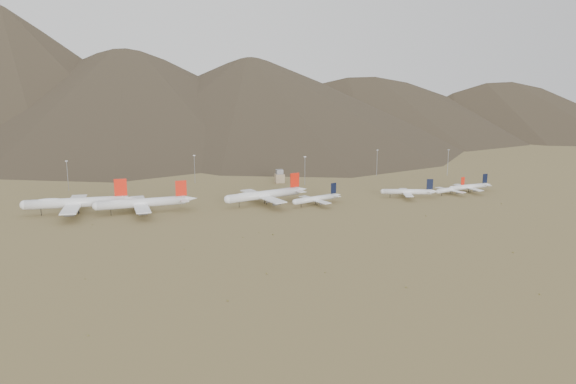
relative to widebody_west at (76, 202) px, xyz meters
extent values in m
plane|color=#97814E|center=(135.65, -39.62, -8.23)|extent=(3000.00, 3000.00, 0.00)
cylinder|color=white|center=(-0.34, 0.01, -0.09)|extent=(67.01, 8.12, 6.91)
sphere|color=white|center=(-33.78, 0.61, -0.09)|extent=(6.77, 6.77, 6.77)
cone|color=white|center=(37.11, -0.67, 0.43)|extent=(12.15, 6.44, 6.22)
cube|color=white|center=(-1.68, 0.03, -1.12)|extent=(11.81, 61.50, 0.86)
cube|color=white|center=(31.76, -0.58, 0.60)|extent=(6.44, 23.41, 0.41)
cube|color=red|center=(30.42, -0.55, 9.50)|extent=(8.71, 0.78, 12.26)
cylinder|color=black|center=(-23.75, 0.43, -5.88)|extent=(0.45, 0.45, 4.68)
cylinder|color=black|center=(1.03, 1.71, -5.88)|extent=(0.56, 0.56, 4.68)
cylinder|color=black|center=(0.96, -1.75, -5.88)|extent=(0.56, 0.56, 4.68)
ellipsoid|color=white|center=(-17.73, 0.32, 1.81)|extent=(21.50, 5.57, 4.15)
cylinder|color=slate|center=(-1.46, 12.29, -2.84)|extent=(6.74, 3.23, 3.11)
cylinder|color=slate|center=(-1.90, -12.23, -2.84)|extent=(6.74, 3.23, 3.11)
cylinder|color=slate|center=(-1.26, 23.33, -2.84)|extent=(6.74, 3.23, 3.11)
cylinder|color=slate|center=(-2.10, -23.27, -2.84)|extent=(6.74, 3.23, 3.11)
cylinder|color=white|center=(44.66, -8.55, -0.83)|extent=(61.13, 12.18, 6.28)
sphere|color=white|center=(14.41, -11.51, -0.83)|extent=(6.16, 6.16, 6.16)
cone|color=white|center=(78.55, -5.23, -0.36)|extent=(11.44, 6.69, 5.65)
cube|color=white|center=(43.45, -8.67, -1.77)|extent=(15.12, 56.42, 0.79)
cube|color=white|center=(73.71, -5.70, -0.20)|extent=(7.51, 21.61, 0.38)
cube|color=red|center=(72.50, -5.82, 7.89)|extent=(7.92, 1.33, 11.15)
cylinder|color=black|center=(23.48, -10.62, -6.10)|extent=(0.41, 0.41, 4.26)
cylinder|color=black|center=(45.72, -6.87, -6.10)|extent=(0.51, 0.51, 4.26)
cylinder|color=black|center=(46.03, -9.99, -6.10)|extent=(0.51, 0.51, 4.26)
ellipsoid|color=white|center=(28.93, -10.09, 0.90)|extent=(19.82, 6.59, 3.77)
cylinder|color=slate|center=(42.37, 2.43, -3.33)|extent=(6.33, 3.41, 2.83)
cylinder|color=slate|center=(44.54, -19.76, -3.33)|extent=(6.33, 3.41, 2.83)
cylinder|color=slate|center=(41.39, 12.41, -3.33)|extent=(6.33, 3.41, 2.83)
cylinder|color=slate|center=(45.52, -29.75, -3.33)|extent=(6.33, 3.41, 2.83)
cylinder|color=white|center=(134.24, -2.37, -0.89)|extent=(59.25, 24.59, 6.23)
sphere|color=white|center=(105.58, -11.70, -0.89)|extent=(6.10, 6.10, 6.10)
cone|color=white|center=(166.34, 8.08, -0.42)|extent=(12.05, 8.69, 5.61)
cube|color=white|center=(133.09, -2.74, -1.83)|extent=(26.28, 55.53, 0.78)
cube|color=white|center=(161.75, 6.59, -0.27)|extent=(11.66, 21.65, 0.37)
cube|color=red|center=(160.61, 6.22, 7.75)|extent=(7.63, 2.96, 11.05)
cylinder|color=black|center=(114.18, -8.90, -6.12)|extent=(0.40, 0.40, 4.22)
cylinder|color=black|center=(134.90, -0.51, -6.12)|extent=(0.50, 0.50, 4.22)
cylinder|color=black|center=(135.87, -3.48, -6.12)|extent=(0.50, 0.50, 4.22)
ellipsoid|color=white|center=(119.34, -7.22, 0.82)|extent=(19.79, 10.41, 3.74)
cylinder|color=slate|center=(129.67, 7.77, -3.37)|extent=(6.60, 4.53, 2.80)
cylinder|color=slate|center=(136.51, -13.25, -3.37)|extent=(6.60, 4.53, 2.80)
cylinder|color=slate|center=(126.59, 17.23, -3.37)|extent=(6.60, 4.53, 2.80)
cylinder|color=slate|center=(139.59, -22.71, -3.37)|extent=(6.60, 4.53, 2.80)
cylinder|color=white|center=(171.28, -14.67, -3.33)|extent=(37.06, 17.46, 4.14)
sphere|color=white|center=(153.49, -21.47, -3.33)|extent=(4.05, 4.05, 4.05)
cone|color=white|center=(191.20, -7.05, -3.02)|extent=(7.73, 5.93, 3.72)
cube|color=white|center=(170.57, -14.94, -3.95)|extent=(17.35, 32.68, 0.52)
cube|color=white|center=(188.36, -8.14, -2.91)|extent=(7.63, 12.81, 0.25)
cube|color=black|center=(187.64, -8.41, 2.82)|extent=(4.76, 2.12, 8.16)
cylinder|color=black|center=(158.82, -19.43, -6.81)|extent=(0.44, 0.44, 2.83)
cylinder|color=black|center=(171.62, -13.43, -6.81)|extent=(0.54, 0.54, 2.83)
cylinder|color=black|center=(172.36, -15.36, -6.81)|extent=(0.54, 0.54, 2.83)
cylinder|color=slate|center=(167.30, -6.40, -4.97)|extent=(4.22, 3.10, 1.86)
cylinder|color=slate|center=(173.83, -23.48, -4.97)|extent=(4.22, 3.10, 1.86)
cylinder|color=white|center=(249.90, -7.36, -3.29)|extent=(38.11, 14.49, 4.17)
sphere|color=white|center=(231.41, -2.13, -3.29)|extent=(4.09, 4.09, 4.09)
cone|color=white|center=(270.60, -13.23, -2.97)|extent=(7.68, 5.50, 3.75)
cube|color=white|center=(249.16, -7.15, -3.91)|extent=(14.89, 33.36, 0.52)
cube|color=white|center=(267.64, -12.39, -2.87)|extent=(6.74, 12.98, 0.25)
cube|color=black|center=(266.90, -12.18, 2.92)|extent=(4.91, 1.72, 8.23)
cylinder|color=black|center=(236.96, -3.70, -6.80)|extent=(0.44, 0.44, 2.85)
cylinder|color=black|center=(250.92, -6.57, -6.80)|extent=(0.55, 0.55, 2.85)
cylinder|color=black|center=(250.35, -8.57, -6.80)|extent=(0.55, 0.55, 2.85)
cylinder|color=slate|center=(251.67, 1.72, -4.94)|extent=(4.21, 2.85, 1.88)
cylinder|color=slate|center=(246.65, -16.02, -4.94)|extent=(4.21, 2.85, 1.88)
cylinder|color=white|center=(290.88, -3.53, -4.09)|extent=(31.27, 14.84, 3.49)
sphere|color=white|center=(275.87, -9.32, -4.09)|extent=(3.42, 3.42, 3.42)
cone|color=white|center=(307.68, 2.96, -3.83)|extent=(6.53, 5.02, 3.14)
cube|color=white|center=(290.28, -3.76, -4.61)|extent=(14.73, 27.58, 0.44)
cube|color=white|center=(305.28, 2.03, -3.74)|extent=(6.47, 10.82, 0.21)
cube|color=red|center=(304.68, 1.80, 1.10)|extent=(4.01, 1.80, 6.89)
cylinder|color=black|center=(280.37, -7.58, -7.03)|extent=(0.37, 0.37, 2.39)
cylinder|color=black|center=(291.16, -2.48, -7.03)|extent=(0.46, 0.46, 2.39)
cylinder|color=black|center=(291.79, -4.11, -7.03)|extent=(0.46, 0.46, 2.39)
cylinder|color=slate|center=(287.50, 3.44, -5.48)|extent=(3.57, 2.62, 1.57)
cylinder|color=slate|center=(293.06, -10.96, -5.48)|extent=(3.57, 2.62, 1.57)
cylinder|color=white|center=(309.63, 0.17, -3.54)|extent=(36.64, 9.76, 3.96)
sphere|color=white|center=(291.63, -2.76, -3.54)|extent=(3.88, 3.88, 3.88)
cone|color=white|center=(329.80, 3.44, -3.24)|extent=(7.05, 4.57, 3.56)
cube|color=white|center=(308.91, 0.05, -4.13)|extent=(10.78, 31.80, 0.50)
cube|color=white|center=(326.92, 2.98, -3.14)|extent=(5.15, 12.25, 0.24)
cube|color=black|center=(326.20, 2.86, 2.35)|extent=(4.74, 1.11, 7.82)
cylinder|color=black|center=(297.03, -1.88, -6.87)|extent=(0.42, 0.42, 2.71)
cylinder|color=black|center=(310.20, 1.26, -6.87)|extent=(0.52, 0.52, 2.71)
cylinder|color=black|center=(310.51, -0.69, -6.87)|extent=(0.52, 0.52, 2.71)
cylinder|color=slate|center=(307.51, 8.69, -5.11)|extent=(3.89, 2.34, 1.78)
cylinder|color=slate|center=(310.32, -8.59, -5.11)|extent=(3.89, 2.34, 1.78)
cube|color=tan|center=(165.65, 80.38, -4.23)|extent=(8.00, 8.00, 8.00)
cube|color=slate|center=(165.65, 80.38, 1.77)|extent=(6.00, 6.00, 4.00)
cylinder|color=gray|center=(-16.61, 88.77, 4.27)|extent=(0.50, 0.50, 25.00)
cube|color=gray|center=(-16.61, 88.77, 17.07)|extent=(2.00, 0.60, 0.80)
cylinder|color=gray|center=(90.58, 96.79, 4.27)|extent=(0.50, 0.50, 25.00)
cube|color=gray|center=(90.58, 96.79, 17.07)|extent=(2.00, 0.60, 0.80)
cylinder|color=gray|center=(185.13, 64.42, 4.27)|extent=(0.50, 0.50, 25.00)
cube|color=gray|center=(185.13, 64.42, 17.07)|extent=(2.00, 0.60, 0.80)
cylinder|color=gray|center=(265.53, 91.90, 4.27)|extent=(0.50, 0.50, 25.00)
cube|color=gray|center=(265.53, 91.90, 17.07)|extent=(2.00, 0.60, 0.80)
cylinder|color=gray|center=(333.15, 76.65, 4.27)|extent=(0.50, 0.50, 25.00)
cube|color=gray|center=(333.15, 76.65, 17.07)|extent=(2.00, 0.60, 0.80)
ellipsoid|color=olive|center=(25.94, -202.03, -7.99)|extent=(0.85, 0.85, 0.48)
ellipsoid|color=olive|center=(18.65, -138.58, -8.03)|extent=(0.62, 0.62, 0.40)
ellipsoid|color=olive|center=(13.04, -34.71, -7.99)|extent=(0.85, 0.85, 0.48)
ellipsoid|color=olive|center=(103.95, -87.11, -7.99)|extent=(0.71, 0.71, 0.47)
ellipsoid|color=olive|center=(163.44, -186.03, -7.93)|extent=(1.04, 1.04, 0.60)
ellipsoid|color=olive|center=(104.69, -152.79, -7.84)|extent=(0.94, 0.94, 0.78)
ellipsoid|color=olive|center=(217.45, -208.18, -7.90)|extent=(0.88, 0.88, 0.66)
ellipsoid|color=olive|center=(133.22, -157.97, -7.98)|extent=(0.79, 0.79, 0.50)
ellipsoid|color=olive|center=(115.43, -78.54, -8.03)|extent=(0.67, 0.67, 0.39)
ellipsoid|color=olive|center=(12.51, -41.78, -8.04)|extent=(0.51, 0.51, 0.37)
ellipsoid|color=olive|center=(81.40, -181.81, -7.89)|extent=(0.86, 0.86, 0.66)
ellipsoid|color=olive|center=(310.05, -45.08, -7.91)|extent=(1.04, 1.04, 0.64)
ellipsoid|color=olive|center=(236.13, -65.95, -7.86)|extent=(0.95, 0.95, 0.73)
ellipsoid|color=olive|center=(243.63, -152.61, -7.87)|extent=(1.01, 1.01, 0.71)
ellipsoid|color=olive|center=(67.87, -102.74, -7.98)|extent=(0.59, 0.59, 0.49)
ellipsoid|color=olive|center=(274.45, -142.45, -8.05)|extent=(0.65, 0.65, 0.35)
ellipsoid|color=olive|center=(122.71, -85.93, -7.83)|extent=(0.96, 0.96, 0.79)
ellipsoid|color=olive|center=(363.56, -56.93, -7.97)|extent=(0.90, 0.90, 0.51)
camera|label=1|loc=(51.73, -409.50, 87.59)|focal=35.00mm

